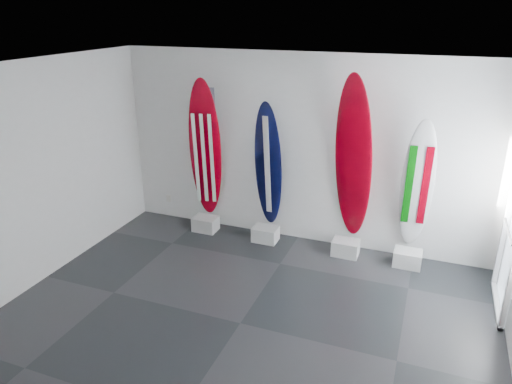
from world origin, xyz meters
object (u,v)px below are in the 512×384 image
at_px(surfboard_swiss, 353,160).
at_px(surfboard_italy, 417,186).
at_px(surfboard_navy, 268,166).
at_px(surfboard_usa, 205,150).

relative_size(surfboard_swiss, surfboard_italy, 1.28).
bearing_deg(surfboard_navy, surfboard_italy, 7.20).
bearing_deg(surfboard_italy, surfboard_swiss, 174.18).
bearing_deg(surfboard_swiss, surfboard_italy, 13.97).
relative_size(surfboard_navy, surfboard_swiss, 0.80).
distance_m(surfboard_usa, surfboard_italy, 3.34).
height_order(surfboard_navy, surfboard_italy, surfboard_navy).
bearing_deg(surfboard_usa, surfboard_swiss, -10.81).
relative_size(surfboard_usa, surfboard_navy, 1.14).
distance_m(surfboard_usa, surfboard_navy, 1.11).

